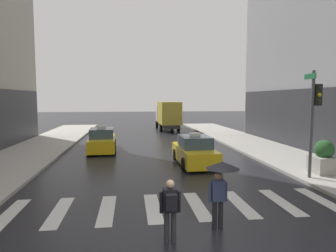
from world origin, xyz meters
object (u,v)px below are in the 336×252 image
at_px(taxi_second, 102,141).
at_px(box_truck, 168,115).
at_px(pedestrian_with_backpack, 170,206).
at_px(planter_near_corner, 324,158).
at_px(traffic_light_pole, 314,109).
at_px(taxi_lead, 194,152).
at_px(pedestrian_with_umbrella, 221,176).

bearing_deg(taxi_second, box_truck, 64.60).
distance_m(pedestrian_with_backpack, planter_near_corner, 9.95).
distance_m(traffic_light_pole, box_truck, 22.90).
relative_size(taxi_lead, taxi_second, 0.99).
bearing_deg(traffic_light_pole, taxi_lead, 138.78).
bearing_deg(pedestrian_with_umbrella, pedestrian_with_backpack, -156.12).
relative_size(traffic_light_pole, pedestrian_with_umbrella, 2.47).
height_order(taxi_second, planter_near_corner, taxi_second).
bearing_deg(box_truck, planter_near_corner, -77.80).
xyz_separation_m(taxi_second, planter_near_corner, (11.17, -8.35, 0.15)).
height_order(taxi_lead, pedestrian_with_backpack, taxi_lead).
relative_size(taxi_lead, planter_near_corner, 2.86).
xyz_separation_m(traffic_light_pole, pedestrian_with_backpack, (-7.15, -5.01, -2.29)).
bearing_deg(planter_near_corner, traffic_light_pole, -147.69).
height_order(taxi_lead, box_truck, box_truck).
xyz_separation_m(taxi_lead, taxi_second, (-5.59, 5.02, 0.00)).
height_order(pedestrian_with_umbrella, pedestrian_with_backpack, pedestrian_with_umbrella).
distance_m(box_truck, planter_near_corner, 22.43).
bearing_deg(taxi_lead, taxi_second, 138.07).
distance_m(taxi_second, box_truck, 15.05).
height_order(taxi_second, pedestrian_with_backpack, taxi_second).
distance_m(taxi_lead, box_truck, 18.63).
distance_m(taxi_second, pedestrian_with_backpack, 14.33).
bearing_deg(pedestrian_with_umbrella, traffic_light_pole, 37.62).
bearing_deg(taxi_lead, traffic_light_pole, -41.22).
bearing_deg(pedestrian_with_backpack, pedestrian_with_umbrella, 23.88).
distance_m(pedestrian_with_umbrella, planter_near_corner, 8.34).
height_order(traffic_light_pole, box_truck, traffic_light_pole).
xyz_separation_m(taxi_lead, pedestrian_with_umbrella, (-1.07, -8.31, 0.79)).
bearing_deg(taxi_second, planter_near_corner, -36.76).
xyz_separation_m(taxi_lead, box_truck, (0.85, 18.58, 1.13)).
relative_size(pedestrian_with_umbrella, pedestrian_with_backpack, 1.18).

